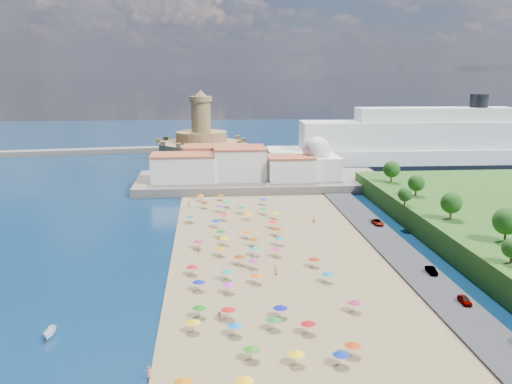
{
  "coord_description": "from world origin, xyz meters",
  "views": [
    {
      "loc": [
        -9.56,
        -130.73,
        41.87
      ],
      "look_at": [
        4.0,
        25.0,
        8.0
      ],
      "focal_mm": 40.0,
      "sensor_mm": 36.0,
      "label": 1
    }
  ],
  "objects": [
    {
      "name": "terrace",
      "position": [
        10.0,
        73.0,
        1.5
      ],
      "size": [
        90.0,
        36.0,
        3.0
      ],
      "primitive_type": "cube",
      "color": "#59544C",
      "rests_on": "ground"
    },
    {
      "name": "parked_cars",
      "position": [
        36.0,
        -9.24,
        1.37
      ],
      "size": [
        2.39,
        57.46,
        1.36
      ],
      "color": "gray",
      "rests_on": "promenade"
    },
    {
      "name": "domed_building",
      "position": [
        30.0,
        71.0,
        8.97
      ],
      "size": [
        16.0,
        16.0,
        15.0
      ],
      "color": "silver",
      "rests_on": "terrace"
    },
    {
      "name": "moored_boats",
      "position": [
        -32.76,
        -56.78,
        0.82
      ],
      "size": [
        6.78,
        23.7,
        1.74
      ],
      "color": "white",
      "rests_on": "ground"
    },
    {
      "name": "waterfront_buildings",
      "position": [
        -3.05,
        73.64,
        7.88
      ],
      "size": [
        57.0,
        29.0,
        11.0
      ],
      "color": "silver",
      "rests_on": "terrace"
    },
    {
      "name": "beachgoers",
      "position": [
        -5.83,
        -2.7,
        1.12
      ],
      "size": [
        38.57,
        99.46,
        1.89
      ],
      "color": "tan",
      "rests_on": "beach"
    },
    {
      "name": "cruise_ship",
      "position": [
        87.77,
        106.13,
        9.3
      ],
      "size": [
        144.14,
        23.8,
        31.42
      ],
      "color": "black",
      "rests_on": "ground"
    },
    {
      "name": "hillside_trees",
      "position": [
        49.54,
        -7.87,
        9.98
      ],
      "size": [
        14.85,
        109.6,
        7.39
      ],
      "color": "#382314",
      "rests_on": "hillside"
    },
    {
      "name": "fortress",
      "position": [
        -12.0,
        138.0,
        6.68
      ],
      "size": [
        40.0,
        40.0,
        32.4
      ],
      "color": "#967B4B",
      "rests_on": "ground"
    },
    {
      "name": "ground",
      "position": [
        0.0,
        0.0,
        0.0
      ],
      "size": [
        700.0,
        700.0,
        0.0
      ],
      "primitive_type": "plane",
      "color": "#071938",
      "rests_on": "ground"
    },
    {
      "name": "jetty",
      "position": [
        -12.0,
        108.0,
        1.2
      ],
      "size": [
        18.0,
        70.0,
        2.4
      ],
      "primitive_type": "cube",
      "color": "#59544C",
      "rests_on": "ground"
    },
    {
      "name": "beach_parasols",
      "position": [
        -1.23,
        -10.71,
        2.15
      ],
      "size": [
        32.47,
        117.74,
        2.2
      ],
      "color": "gray",
      "rests_on": "beach"
    }
  ]
}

